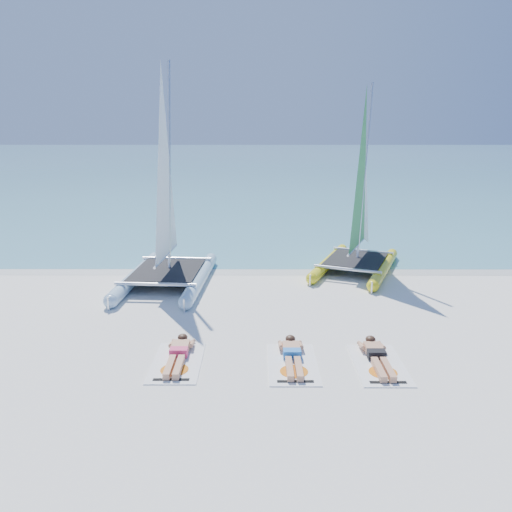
{
  "coord_description": "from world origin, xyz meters",
  "views": [
    {
      "loc": [
        -0.47,
        -10.73,
        4.71
      ],
      "look_at": [
        -0.5,
        1.2,
        1.59
      ],
      "focal_mm": 35.0,
      "sensor_mm": 36.0,
      "label": 1
    }
  ],
  "objects_px": {
    "sunbather_c": "(377,355)",
    "catamaran_blue": "(166,217)",
    "towel_b": "(293,364)",
    "towel_c": "(379,365)",
    "catamaran_yellow": "(361,210)",
    "sunbather_b": "(292,355)",
    "sunbather_a": "(178,353)",
    "towel_a": "(177,362)"
  },
  "relations": [
    {
      "from": "catamaran_yellow",
      "to": "towel_c",
      "type": "distance_m",
      "value": 7.63
    },
    {
      "from": "sunbather_a",
      "to": "towel_c",
      "type": "xyz_separation_m",
      "value": [
        4.12,
        -0.29,
        -0.11
      ]
    },
    {
      "from": "towel_b",
      "to": "sunbather_a",
      "type": "bearing_deg",
      "value": 173.82
    },
    {
      "from": "towel_b",
      "to": "sunbather_c",
      "type": "distance_m",
      "value": 1.76
    },
    {
      "from": "towel_b",
      "to": "sunbather_b",
      "type": "distance_m",
      "value": 0.22
    },
    {
      "from": "towel_b",
      "to": "towel_c",
      "type": "bearing_deg",
      "value": -0.93
    },
    {
      "from": "sunbather_a",
      "to": "towel_b",
      "type": "height_order",
      "value": "sunbather_a"
    },
    {
      "from": "catamaran_blue",
      "to": "catamaran_yellow",
      "type": "distance_m",
      "value": 6.48
    },
    {
      "from": "towel_b",
      "to": "sunbather_b",
      "type": "bearing_deg",
      "value": 90.0
    },
    {
      "from": "catamaran_blue",
      "to": "towel_c",
      "type": "height_order",
      "value": "catamaran_blue"
    },
    {
      "from": "towel_b",
      "to": "sunbather_c",
      "type": "relative_size",
      "value": 1.07
    },
    {
      "from": "sunbather_a",
      "to": "towel_c",
      "type": "bearing_deg",
      "value": -3.96
    },
    {
      "from": "sunbather_a",
      "to": "sunbather_c",
      "type": "height_order",
      "value": "same"
    },
    {
      "from": "catamaran_blue",
      "to": "sunbather_a",
      "type": "height_order",
      "value": "catamaran_blue"
    },
    {
      "from": "catamaran_yellow",
      "to": "sunbather_c",
      "type": "bearing_deg",
      "value": -75.73
    },
    {
      "from": "catamaran_blue",
      "to": "towel_a",
      "type": "distance_m",
      "value": 5.91
    },
    {
      "from": "catamaran_yellow",
      "to": "sunbather_a",
      "type": "distance_m",
      "value": 8.89
    },
    {
      "from": "catamaran_blue",
      "to": "towel_b",
      "type": "height_order",
      "value": "catamaran_blue"
    },
    {
      "from": "catamaran_yellow",
      "to": "sunbather_b",
      "type": "bearing_deg",
      "value": -88.94
    },
    {
      "from": "towel_a",
      "to": "towel_c",
      "type": "distance_m",
      "value": 4.12
    },
    {
      "from": "sunbather_b",
      "to": "towel_c",
      "type": "bearing_deg",
      "value": -7.18
    },
    {
      "from": "catamaran_blue",
      "to": "sunbather_a",
      "type": "bearing_deg",
      "value": -74.6
    },
    {
      "from": "sunbather_c",
      "to": "towel_c",
      "type": "bearing_deg",
      "value": -90.0
    },
    {
      "from": "towel_c",
      "to": "catamaran_blue",
      "type": "bearing_deg",
      "value": 133.4
    },
    {
      "from": "catamaran_blue",
      "to": "sunbather_a",
      "type": "relative_size",
      "value": 3.98
    },
    {
      "from": "catamaran_blue",
      "to": "towel_a",
      "type": "bearing_deg",
      "value": -75.01
    },
    {
      "from": "sunbather_b",
      "to": "sunbather_c",
      "type": "distance_m",
      "value": 1.75
    },
    {
      "from": "sunbather_a",
      "to": "towel_c",
      "type": "height_order",
      "value": "sunbather_a"
    },
    {
      "from": "sunbather_b",
      "to": "catamaran_blue",
      "type": "bearing_deg",
      "value": 123.24
    },
    {
      "from": "sunbather_c",
      "to": "catamaran_blue",
      "type": "bearing_deg",
      "value": 134.41
    },
    {
      "from": "towel_a",
      "to": "sunbather_c",
      "type": "height_order",
      "value": "sunbather_c"
    },
    {
      "from": "catamaran_yellow",
      "to": "towel_b",
      "type": "relative_size",
      "value": 3.41
    },
    {
      "from": "sunbather_a",
      "to": "catamaran_blue",
      "type": "bearing_deg",
      "value": 101.94
    },
    {
      "from": "towel_a",
      "to": "sunbather_b",
      "type": "xyz_separation_m",
      "value": [
        2.37,
        0.13,
        0.11
      ]
    },
    {
      "from": "towel_c",
      "to": "sunbather_b",
      "type": "bearing_deg",
      "value": 172.82
    },
    {
      "from": "towel_c",
      "to": "sunbather_c",
      "type": "distance_m",
      "value": 0.22
    },
    {
      "from": "towel_c",
      "to": "sunbather_c",
      "type": "height_order",
      "value": "sunbather_c"
    },
    {
      "from": "towel_a",
      "to": "towel_c",
      "type": "relative_size",
      "value": 1.0
    },
    {
      "from": "catamaran_blue",
      "to": "catamaran_yellow",
      "type": "relative_size",
      "value": 1.09
    },
    {
      "from": "towel_a",
      "to": "towel_b",
      "type": "bearing_deg",
      "value": -1.57
    },
    {
      "from": "catamaran_yellow",
      "to": "towel_b",
      "type": "bearing_deg",
      "value": -88.43
    },
    {
      "from": "towel_a",
      "to": "sunbather_b",
      "type": "height_order",
      "value": "sunbather_b"
    }
  ]
}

